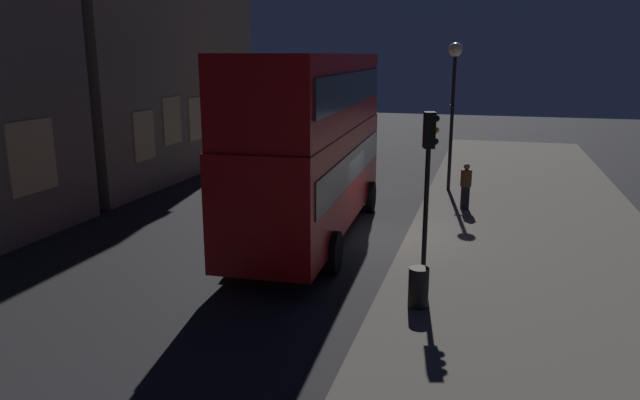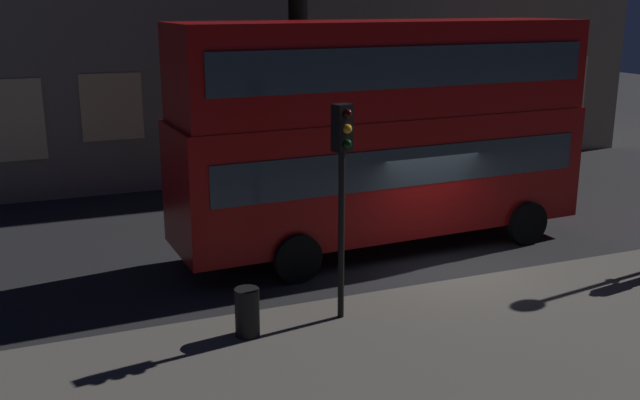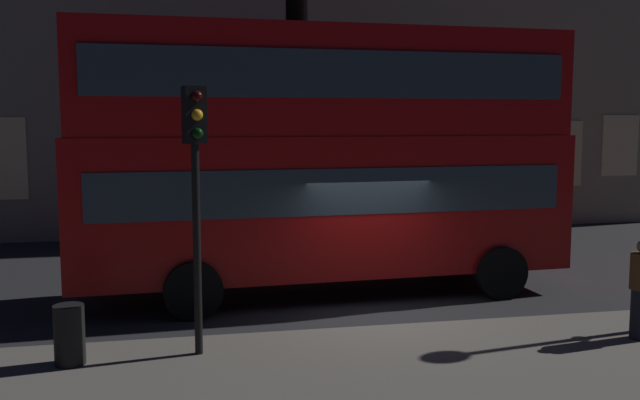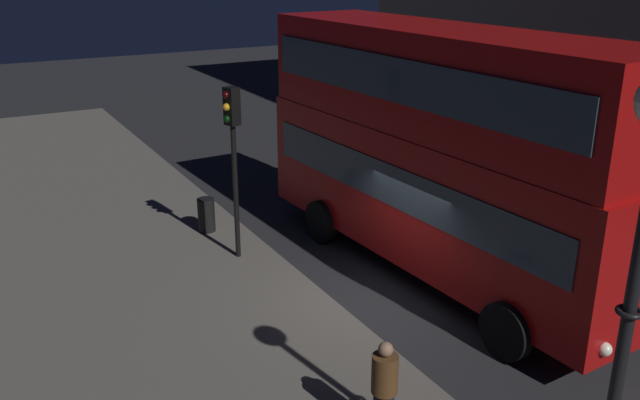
# 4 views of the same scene
# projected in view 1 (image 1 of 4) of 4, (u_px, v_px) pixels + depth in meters

# --- Properties ---
(ground_plane) EXTENTS (80.00, 80.00, 0.00)m
(ground_plane) POSITION_uv_depth(u_px,v_px,m) (376.00, 236.00, 18.49)
(ground_plane) COLOR #232326
(sidewalk_slab) EXTENTS (44.00, 7.50, 0.12)m
(sidewalk_slab) POSITION_uv_depth(u_px,v_px,m) (535.00, 247.00, 17.22)
(sidewalk_slab) COLOR #5B564F
(sidewalk_slab) RESTS_ON ground
(building_plain_facade) EXTENTS (13.72, 9.29, 14.53)m
(building_plain_facade) POSITION_uv_depth(u_px,v_px,m) (102.00, 15.00, 27.47)
(building_plain_facade) COLOR tan
(building_plain_facade) RESTS_ON ground
(double_decker_bus) EXTENTS (10.45, 3.19, 5.52)m
(double_decker_bus) POSITION_uv_depth(u_px,v_px,m) (312.00, 137.00, 17.64)
(double_decker_bus) COLOR #9E0C0C
(double_decker_bus) RESTS_ON ground
(traffic_light_near_kerb) EXTENTS (0.38, 0.39, 4.07)m
(traffic_light_near_kerb) POSITION_uv_depth(u_px,v_px,m) (429.00, 160.00, 14.13)
(traffic_light_near_kerb) COLOR black
(traffic_light_near_kerb) RESTS_ON sidewalk_slab
(street_lamp) EXTENTS (0.55, 0.55, 5.84)m
(street_lamp) POSITION_uv_depth(u_px,v_px,m) (454.00, 80.00, 23.32)
(street_lamp) COLOR black
(street_lamp) RESTS_ON sidewalk_slab
(pedestrian) EXTENTS (0.39, 0.39, 1.65)m
(pedestrian) POSITION_uv_depth(u_px,v_px,m) (466.00, 186.00, 21.09)
(pedestrian) COLOR black
(pedestrian) RESTS_ON sidewalk_slab
(litter_bin) EXTENTS (0.44, 0.44, 0.89)m
(litter_bin) POSITION_uv_depth(u_px,v_px,m) (418.00, 287.00, 12.94)
(litter_bin) COLOR black
(litter_bin) RESTS_ON sidewalk_slab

